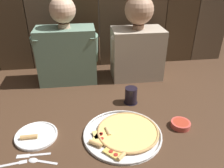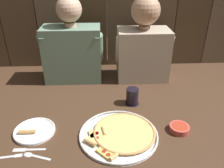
# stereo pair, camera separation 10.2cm
# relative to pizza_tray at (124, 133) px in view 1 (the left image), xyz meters

# --- Properties ---
(ground_plane) EXTENTS (3.20, 3.20, 0.00)m
(ground_plane) POSITION_rel_pizza_tray_xyz_m (-0.04, 0.13, -0.01)
(ground_plane) COLOR #422B1C
(pizza_tray) EXTENTS (0.41, 0.41, 0.03)m
(pizza_tray) POSITION_rel_pizza_tray_xyz_m (0.00, 0.00, 0.00)
(pizza_tray) COLOR silver
(pizza_tray) RESTS_ON ground
(dinner_plate) EXTENTS (0.21, 0.21, 0.03)m
(dinner_plate) POSITION_rel_pizza_tray_xyz_m (-0.45, 0.04, -0.00)
(dinner_plate) COLOR white
(dinner_plate) RESTS_ON ground
(drinking_glass) EXTENTS (0.09, 0.09, 0.10)m
(drinking_glass) POSITION_rel_pizza_tray_xyz_m (0.10, 0.29, 0.04)
(drinking_glass) COLOR black
(drinking_glass) RESTS_ON ground
(dipping_bowl) EXTENTS (0.10, 0.10, 0.03)m
(dipping_bowl) POSITION_rel_pizza_tray_xyz_m (0.31, 0.02, 0.01)
(dipping_bowl) COLOR #CC4C42
(dipping_bowl) RESTS_ON ground
(table_fork) EXTENTS (0.13, 0.03, 0.01)m
(table_fork) POSITION_rel_pizza_tray_xyz_m (-0.52, -0.13, -0.01)
(table_fork) COLOR silver
(table_fork) RESTS_ON ground
(table_knife) EXTENTS (0.16, 0.02, 0.01)m
(table_knife) POSITION_rel_pizza_tray_xyz_m (-0.44, -0.09, -0.01)
(table_knife) COLOR silver
(table_knife) RESTS_ON ground
(table_spoon) EXTENTS (0.14, 0.06, 0.01)m
(table_spoon) POSITION_rel_pizza_tray_xyz_m (-0.42, -0.12, -0.01)
(table_spoon) COLOR silver
(table_spoon) RESTS_ON ground
(diner_left) EXTENTS (0.44, 0.22, 0.61)m
(diner_left) POSITION_rel_pizza_tray_xyz_m (-0.30, 0.66, 0.26)
(diner_left) COLOR slate
(diner_left) RESTS_ON ground
(diner_right) EXTENTS (0.41, 0.23, 0.61)m
(diner_right) POSITION_rel_pizza_tray_xyz_m (0.21, 0.66, 0.27)
(diner_right) COLOR #B2A38E
(diner_right) RESTS_ON ground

